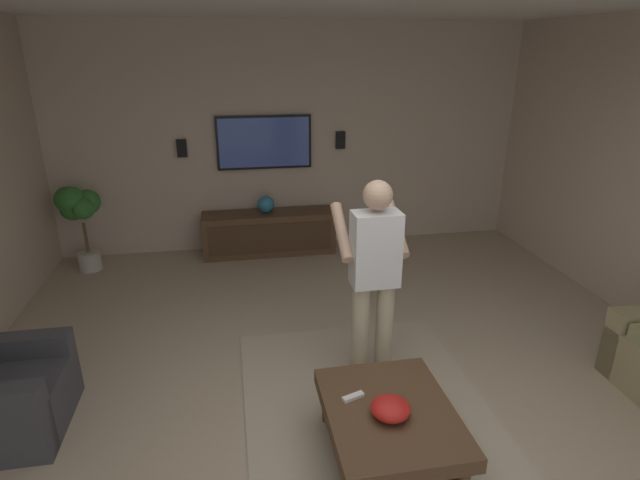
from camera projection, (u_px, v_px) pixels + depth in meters
ground_plane at (367, 431)px, 3.54m from camera, size 9.02×9.02×0.00m
wall_back_tv at (293, 139)px, 6.53m from camera, size 0.10×6.26×2.87m
area_rug at (378, 436)px, 3.48m from camera, size 2.92×1.80×0.01m
coffee_table at (389, 422)px, 3.19m from camera, size 1.00×0.80×0.40m
media_console at (269, 233)px, 6.57m from camera, size 0.45×1.70×0.55m
tv at (264, 142)px, 6.39m from camera, size 0.05×1.20×0.68m
person_standing at (374, 270)px, 3.85m from camera, size 0.54×0.54×1.64m
potted_plant_tall at (77, 210)px, 5.88m from camera, size 0.42×0.50×1.05m
bowl at (390, 408)px, 3.07m from camera, size 0.25×0.25×0.11m
remote_white at (353, 397)px, 3.24m from camera, size 0.09×0.16×0.02m
remote_black at (392, 415)px, 3.08m from camera, size 0.16×0.07×0.02m
vase_round at (266, 204)px, 6.45m from camera, size 0.22×0.22×0.22m
wall_speaker_left at (340, 140)px, 6.57m from camera, size 0.06×0.12×0.22m
wall_speaker_right at (182, 148)px, 6.25m from camera, size 0.06×0.12×0.22m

